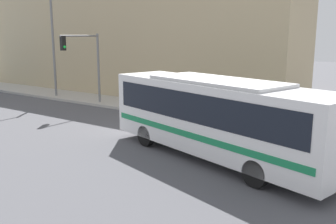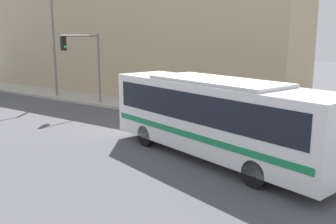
{
  "view_description": "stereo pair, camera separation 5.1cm",
  "coord_description": "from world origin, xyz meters",
  "px_view_note": "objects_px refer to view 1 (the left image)",
  "views": [
    {
      "loc": [
        -13.48,
        -5.64,
        4.85
      ],
      "look_at": [
        0.31,
        3.99,
        1.38
      ],
      "focal_mm": 40.0,
      "sensor_mm": 36.0,
      "label": 1
    },
    {
      "loc": [
        -13.45,
        -5.68,
        4.85
      ],
      "look_at": [
        0.31,
        3.99,
        1.38
      ],
      "focal_mm": 40.0,
      "sensor_mm": 36.0,
      "label": 2
    }
  ],
  "objects_px": {
    "city_bus": "(216,114)",
    "street_lamp": "(49,38)",
    "fire_hydrant": "(202,111)",
    "traffic_light_pole": "(85,56)",
    "parking_meter": "(134,94)"
  },
  "relations": [
    {
      "from": "city_bus",
      "to": "street_lamp",
      "type": "distance_m",
      "value": 18.36
    },
    {
      "from": "street_lamp",
      "to": "city_bus",
      "type": "bearing_deg",
      "value": -108.16
    },
    {
      "from": "city_bus",
      "to": "fire_hydrant",
      "type": "bearing_deg",
      "value": 50.1
    },
    {
      "from": "fire_hydrant",
      "to": "traffic_light_pole",
      "type": "bearing_deg",
      "value": 97.02
    },
    {
      "from": "parking_meter",
      "to": "street_lamp",
      "type": "bearing_deg",
      "value": 90.91
    },
    {
      "from": "city_bus",
      "to": "street_lamp",
      "type": "relative_size",
      "value": 1.41
    },
    {
      "from": "city_bus",
      "to": "traffic_light_pole",
      "type": "relative_size",
      "value": 2.21
    },
    {
      "from": "fire_hydrant",
      "to": "street_lamp",
      "type": "bearing_deg",
      "value": 90.56
    },
    {
      "from": "parking_meter",
      "to": "street_lamp",
      "type": "distance_m",
      "value": 8.93
    },
    {
      "from": "city_bus",
      "to": "traffic_light_pole",
      "type": "xyz_separation_m",
      "value": [
        4.75,
        12.37,
        1.65
      ]
    },
    {
      "from": "traffic_light_pole",
      "to": "parking_meter",
      "type": "bearing_deg",
      "value": -72.62
    },
    {
      "from": "street_lamp",
      "to": "parking_meter",
      "type": "bearing_deg",
      "value": -89.09
    },
    {
      "from": "city_bus",
      "to": "parking_meter",
      "type": "bearing_deg",
      "value": 73.19
    },
    {
      "from": "fire_hydrant",
      "to": "street_lamp",
      "type": "distance_m",
      "value": 13.91
    },
    {
      "from": "traffic_light_pole",
      "to": "street_lamp",
      "type": "xyz_separation_m",
      "value": [
        0.91,
        4.87,
        1.15
      ]
    }
  ]
}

